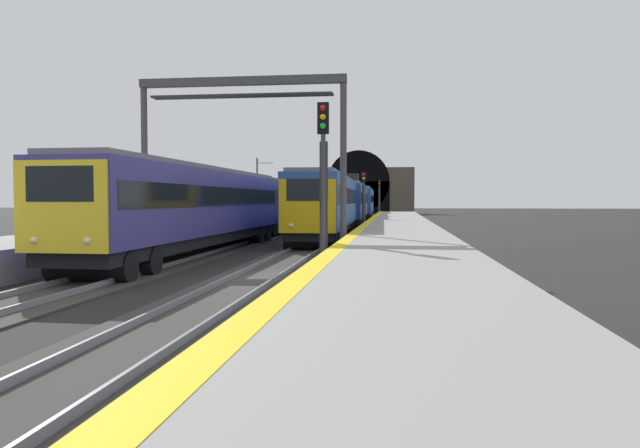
{
  "coord_description": "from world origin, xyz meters",
  "views": [
    {
      "loc": [
        -17.83,
        -4.26,
        2.49
      ],
      "look_at": [
        12.51,
        -0.41,
        1.25
      ],
      "focal_mm": 33.36,
      "sensor_mm": 36.0,
      "label": 1
    }
  ],
  "objects_px": {
    "railway_signal_mid": "(364,197)",
    "railway_signal_far": "(379,195)",
    "overhead_signal_gantry": "(242,122)",
    "catenary_mast_near": "(257,189)",
    "railway_signal_near": "(323,171)",
    "train_adjacent_platform": "(284,203)",
    "train_main_approaching": "(349,202)"
  },
  "relations": [
    {
      "from": "train_adjacent_platform",
      "to": "railway_signal_near",
      "type": "bearing_deg",
      "value": 14.49
    },
    {
      "from": "railway_signal_far",
      "to": "overhead_signal_gantry",
      "type": "xyz_separation_m",
      "value": [
        -65.93,
        4.17,
        2.64
      ]
    },
    {
      "from": "train_main_approaching",
      "to": "railway_signal_mid",
      "type": "height_order",
      "value": "train_main_approaching"
    },
    {
      "from": "train_adjacent_platform",
      "to": "railway_signal_mid",
      "type": "xyz_separation_m",
      "value": [
        -1.42,
        -6.5,
        0.48
      ]
    },
    {
      "from": "railway_signal_far",
      "to": "overhead_signal_gantry",
      "type": "bearing_deg",
      "value": -3.62
    },
    {
      "from": "train_adjacent_platform",
      "to": "overhead_signal_gantry",
      "type": "height_order",
      "value": "overhead_signal_gantry"
    },
    {
      "from": "catenary_mast_near",
      "to": "railway_signal_near",
      "type": "bearing_deg",
      "value": -164.2
    },
    {
      "from": "railway_signal_near",
      "to": "catenary_mast_near",
      "type": "distance_m",
      "value": 49.55
    },
    {
      "from": "train_main_approaching",
      "to": "catenary_mast_near",
      "type": "bearing_deg",
      "value": -137.44
    },
    {
      "from": "railway_signal_mid",
      "to": "railway_signal_near",
      "type": "bearing_deg",
      "value": 0.0
    },
    {
      "from": "railway_signal_far",
      "to": "railway_signal_mid",
      "type": "bearing_deg",
      "value": 0.0
    },
    {
      "from": "train_adjacent_platform",
      "to": "catenary_mast_near",
      "type": "height_order",
      "value": "catenary_mast_near"
    },
    {
      "from": "train_main_approaching",
      "to": "catenary_mast_near",
      "type": "distance_m",
      "value": 16.94
    },
    {
      "from": "railway_signal_near",
      "to": "railway_signal_far",
      "type": "relative_size",
      "value": 1.05
    },
    {
      "from": "overhead_signal_gantry",
      "to": "train_main_approaching",
      "type": "bearing_deg",
      "value": -4.4
    },
    {
      "from": "railway_signal_mid",
      "to": "catenary_mast_near",
      "type": "xyz_separation_m",
      "value": [
        21.85,
        13.49,
        1.04
      ]
    },
    {
      "from": "train_adjacent_platform",
      "to": "overhead_signal_gantry",
      "type": "distance_m",
      "value": 22.48
    },
    {
      "from": "train_main_approaching",
      "to": "railway_signal_mid",
      "type": "distance_m",
      "value": 9.82
    },
    {
      "from": "train_adjacent_platform",
      "to": "train_main_approaching",
      "type": "bearing_deg",
      "value": 151.51
    },
    {
      "from": "railway_signal_near",
      "to": "railway_signal_far",
      "type": "distance_m",
      "value": 71.1
    },
    {
      "from": "catenary_mast_near",
      "to": "railway_signal_mid",
      "type": "bearing_deg",
      "value": -148.3
    },
    {
      "from": "railway_signal_mid",
      "to": "overhead_signal_gantry",
      "type": "relative_size",
      "value": 0.51
    },
    {
      "from": "railway_signal_near",
      "to": "catenary_mast_near",
      "type": "relative_size",
      "value": 0.78
    },
    {
      "from": "railway_signal_far",
      "to": "catenary_mast_near",
      "type": "relative_size",
      "value": 0.75
    },
    {
      "from": "railway_signal_near",
      "to": "railway_signal_mid",
      "type": "distance_m",
      "value": 25.84
    },
    {
      "from": "railway_signal_mid",
      "to": "railway_signal_far",
      "type": "height_order",
      "value": "railway_signal_far"
    },
    {
      "from": "railway_signal_far",
      "to": "overhead_signal_gantry",
      "type": "height_order",
      "value": "overhead_signal_gantry"
    },
    {
      "from": "train_adjacent_platform",
      "to": "railway_signal_mid",
      "type": "distance_m",
      "value": 6.67
    },
    {
      "from": "railway_signal_near",
      "to": "railway_signal_mid",
      "type": "xyz_separation_m",
      "value": [
        25.83,
        0.0,
        -0.71
      ]
    },
    {
      "from": "overhead_signal_gantry",
      "to": "catenary_mast_near",
      "type": "xyz_separation_m",
      "value": [
        42.5,
        9.32,
        -2.06
      ]
    },
    {
      "from": "catenary_mast_near",
      "to": "train_adjacent_platform",
      "type": "bearing_deg",
      "value": -161.12
    },
    {
      "from": "railway_signal_far",
      "to": "railway_signal_near",
      "type": "bearing_deg",
      "value": 0.0
    }
  ]
}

